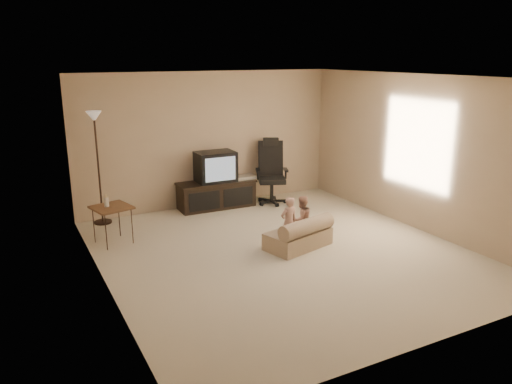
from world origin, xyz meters
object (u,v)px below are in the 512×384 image
at_px(tv_stand, 216,185).
at_px(side_table, 111,208).
at_px(floor_lamp, 96,143).
at_px(toddler_right, 302,219).
at_px(office_chair, 271,180).
at_px(child_sofa, 300,235).
at_px(toddler_left, 289,222).

bearing_deg(tv_stand, side_table, -154.18).
relative_size(side_table, floor_lamp, 0.41).
distance_m(side_table, toddler_right, 2.88).
xyz_separation_m(office_chair, toddler_right, (-0.63, -2.08, -0.08)).
height_order(child_sofa, toddler_right, toddler_right).
distance_m(office_chair, toddler_right, 2.18).
bearing_deg(child_sofa, toddler_left, 128.17).
distance_m(floor_lamp, toddler_right, 3.59).
xyz_separation_m(side_table, floor_lamp, (0.04, 1.03, 0.83)).
relative_size(tv_stand, side_table, 1.90).
bearing_deg(tv_stand, office_chair, -8.95).
xyz_separation_m(side_table, toddler_left, (2.29, -1.38, -0.17)).
relative_size(office_chair, floor_lamp, 0.65).
xyz_separation_m(child_sofa, toddler_right, (0.14, 0.19, 0.17)).
relative_size(office_chair, toddler_right, 1.69).
bearing_deg(toddler_right, toddler_left, 11.69).
height_order(floor_lamp, child_sofa, floor_lamp).
height_order(side_table, toddler_right, side_table).
bearing_deg(office_chair, toddler_right, -83.81).
bearing_deg(office_chair, toddler_left, -89.77).
relative_size(office_chair, side_table, 1.58).
height_order(side_table, child_sofa, side_table).
xyz_separation_m(tv_stand, child_sofa, (0.29, -2.46, -0.25)).
height_order(tv_stand, side_table, tv_stand).
height_order(office_chair, child_sofa, office_chair).
distance_m(side_table, floor_lamp, 1.32).
height_order(tv_stand, office_chair, office_chair).
bearing_deg(side_table, tv_stand, 24.57).
bearing_deg(toddler_left, child_sofa, 137.47).
relative_size(floor_lamp, child_sofa, 1.75).
xyz_separation_m(tv_stand, toddler_right, (0.43, -2.27, -0.07)).
bearing_deg(floor_lamp, tv_stand, -1.58).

